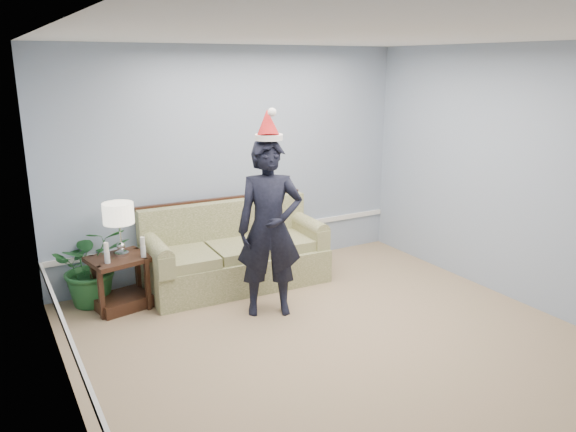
% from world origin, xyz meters
% --- Properties ---
extents(room_shell, '(4.54, 5.04, 2.74)m').
position_xyz_m(room_shell, '(0.00, 0.00, 1.35)').
color(room_shell, tan).
rests_on(room_shell, ground).
extents(wainscot_trim, '(4.49, 4.99, 0.06)m').
position_xyz_m(wainscot_trim, '(-1.18, 1.18, 0.45)').
color(wainscot_trim, white).
rests_on(wainscot_trim, room_shell).
extents(sofa, '(2.07, 0.95, 0.96)m').
position_xyz_m(sofa, '(-0.21, 2.07, 0.34)').
color(sofa, olive).
rests_on(sofa, room_shell).
extents(side_table, '(0.67, 0.59, 0.56)m').
position_xyz_m(side_table, '(-1.53, 2.03, 0.22)').
color(side_table, '#3E2116').
rests_on(side_table, room_shell).
extents(table_lamp, '(0.31, 0.31, 0.56)m').
position_xyz_m(table_lamp, '(-1.49, 2.07, 0.99)').
color(table_lamp, silver).
rests_on(table_lamp, side_table).
extents(candle_pair, '(0.42, 0.05, 0.21)m').
position_xyz_m(candle_pair, '(-1.49, 1.90, 0.66)').
color(candle_pair, silver).
rests_on(candle_pair, side_table).
extents(houseplant, '(0.80, 0.70, 0.87)m').
position_xyz_m(houseplant, '(-1.76, 2.28, 0.43)').
color(houseplant, '#24612E').
rests_on(houseplant, room_shell).
extents(man, '(0.77, 0.65, 1.79)m').
position_xyz_m(man, '(-0.22, 1.17, 0.90)').
color(man, black).
rests_on(man, room_shell).
extents(santa_hat, '(0.35, 0.37, 0.32)m').
position_xyz_m(santa_hat, '(-0.22, 1.18, 1.92)').
color(santa_hat, silver).
rests_on(santa_hat, man).
extents(teddy_bear, '(0.25, 0.27, 0.37)m').
position_xyz_m(teddy_bear, '(0.23, 1.97, 0.63)').
color(teddy_bear, silver).
rests_on(teddy_bear, sofa).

